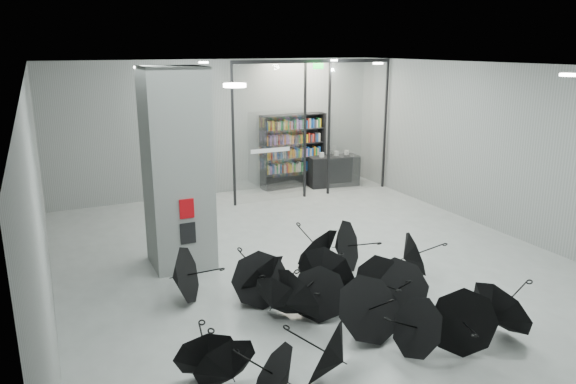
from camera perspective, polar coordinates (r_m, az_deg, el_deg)
name	(u,v)px	position (r m, az deg, el deg)	size (l,w,h in m)	color
room	(338,133)	(9.83, 5.31, 6.24)	(14.00, 14.02, 4.01)	gray
column	(177,169)	(10.92, -11.67, 2.39)	(1.20, 1.20, 4.00)	slate
fire_cabinet	(187,209)	(10.50, -10.68, -1.75)	(0.28, 0.04, 0.38)	#A50A07
info_panel	(188,233)	(10.65, -10.55, -4.32)	(0.30, 0.03, 0.42)	black
exit_sign	(318,66)	(15.52, 3.22, 13.18)	(0.30, 0.06, 0.15)	#0CE533
glass_partition	(314,123)	(15.83, 2.77, 7.27)	(5.06, 0.08, 4.00)	silver
bookshelf	(293,151)	(17.07, 0.56, 4.39)	(2.11, 0.42, 2.32)	black
shop_counter	(333,171)	(17.38, 4.81, 2.26)	(1.62, 0.65, 0.97)	black
umbrella_cluster	(334,302)	(9.04, 4.93, -11.54)	(5.61, 4.83, 1.30)	black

